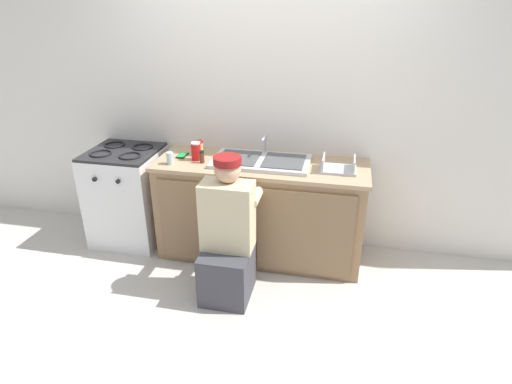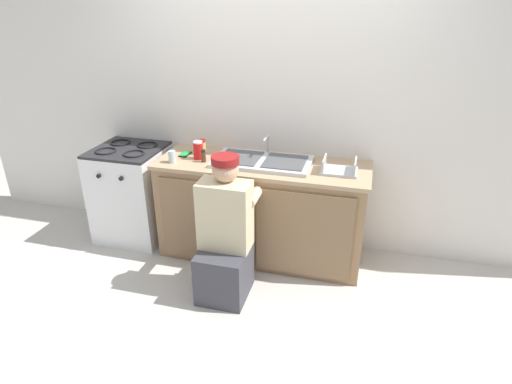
% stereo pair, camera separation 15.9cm
% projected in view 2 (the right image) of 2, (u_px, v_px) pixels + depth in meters
% --- Properties ---
extents(ground_plane, '(12.00, 12.00, 0.00)m').
position_uv_depth(ground_plane, '(253.00, 270.00, 3.62)').
color(ground_plane, beige).
extents(back_wall, '(6.00, 0.10, 2.50)m').
position_uv_depth(back_wall, '(273.00, 106.00, 3.66)').
color(back_wall, silver).
rests_on(back_wall, ground_plane).
extents(counter_cabinet, '(1.72, 0.62, 0.83)m').
position_uv_depth(counter_cabinet, '(262.00, 212.00, 3.70)').
color(counter_cabinet, '#997551').
rests_on(counter_cabinet, ground_plane).
extents(countertop, '(1.76, 0.62, 0.03)m').
position_uv_depth(countertop, '(262.00, 165.00, 3.52)').
color(countertop, tan).
rests_on(countertop, counter_cabinet).
extents(sink_double_basin, '(0.80, 0.44, 0.19)m').
position_uv_depth(sink_double_basin, '(262.00, 161.00, 3.51)').
color(sink_double_basin, silver).
rests_on(sink_double_basin, countertop).
extents(stove_range, '(0.61, 0.62, 0.89)m').
position_uv_depth(stove_range, '(133.00, 193.00, 3.98)').
color(stove_range, white).
rests_on(stove_range, ground_plane).
extents(plumber_person, '(0.42, 0.61, 1.10)m').
position_uv_depth(plumber_person, '(225.00, 240.00, 3.18)').
color(plumber_person, '#3F3F47').
rests_on(plumber_person, ground_plane).
extents(soda_cup_red, '(0.08, 0.08, 0.15)m').
position_uv_depth(soda_cup_red, '(198.00, 150.00, 3.58)').
color(soda_cup_red, red).
rests_on(soda_cup_red, countertop).
extents(dish_rack_tray, '(0.28, 0.22, 0.11)m').
position_uv_depth(dish_rack_tray, '(339.00, 169.00, 3.33)').
color(dish_rack_tray, '#B2B7BC').
rests_on(dish_rack_tray, countertop).
extents(condiment_jar, '(0.07, 0.07, 0.13)m').
position_uv_depth(condiment_jar, '(202.00, 147.00, 3.69)').
color(condiment_jar, '#DBB760').
rests_on(condiment_jar, countertop).
extents(cell_phone, '(0.07, 0.14, 0.01)m').
position_uv_depth(cell_phone, '(185.00, 154.00, 3.70)').
color(cell_phone, black).
rests_on(cell_phone, countertop).
extents(spice_bottle_pepper, '(0.04, 0.04, 0.10)m').
position_uv_depth(spice_bottle_pepper, '(204.00, 156.00, 3.53)').
color(spice_bottle_pepper, '#513823').
rests_on(spice_bottle_pepper, countertop).
extents(water_glass, '(0.06, 0.06, 0.10)m').
position_uv_depth(water_glass, '(172.00, 157.00, 3.51)').
color(water_glass, '#ADC6CC').
rests_on(water_glass, countertop).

